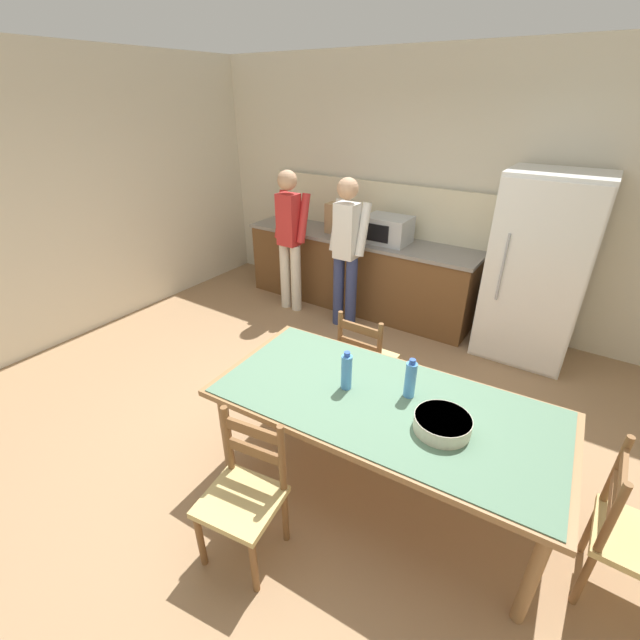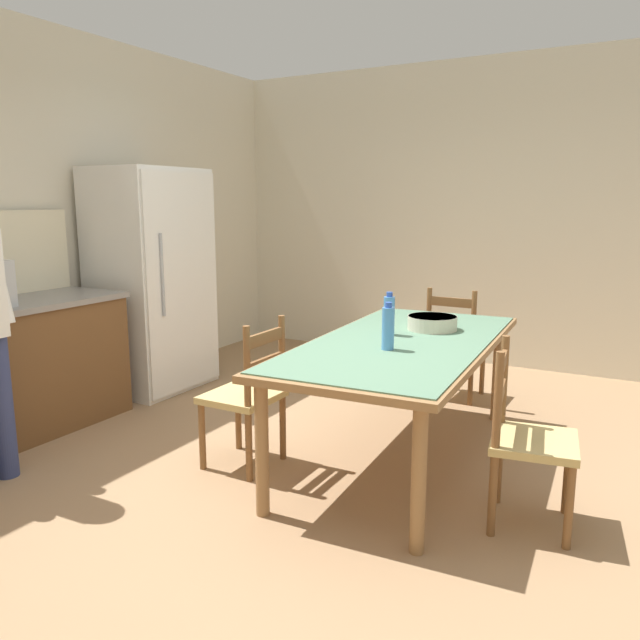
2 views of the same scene
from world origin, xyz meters
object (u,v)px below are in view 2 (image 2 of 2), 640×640
at_px(chair_side_far_left, 247,395).
at_px(bottle_near_centre, 388,328).
at_px(dining_table, 402,351).
at_px(chair_side_near_left, 526,439).
at_px(bottle_off_centre, 389,315).
at_px(refrigerator, 152,280).
at_px(serving_bowl, 432,322).
at_px(chair_head_end, 455,345).

bearing_deg(chair_side_far_left, bottle_near_centre, 108.73).
distance_m(dining_table, chair_side_near_left, 0.97).
height_order(dining_table, bottle_off_centre, bottle_off_centre).
bearing_deg(chair_side_near_left, bottle_off_centre, 51.74).
relative_size(dining_table, bottle_near_centre, 8.21).
height_order(refrigerator, chair_side_far_left, refrigerator).
bearing_deg(refrigerator, chair_side_far_left, -120.28).
relative_size(serving_bowl, chair_head_end, 0.35).
bearing_deg(serving_bowl, refrigerator, 88.82).
bearing_deg(chair_side_far_left, bottle_off_centre, 135.03).
relative_size(bottle_near_centre, chair_head_end, 0.30).
bearing_deg(bottle_near_centre, chair_side_far_left, 108.54).
bearing_deg(chair_head_end, chair_side_near_left, 117.24).
distance_m(bottle_near_centre, chair_side_far_left, 0.94).
xyz_separation_m(refrigerator, bottle_near_centre, (-0.70, -2.44, -0.04)).
height_order(dining_table, chair_side_near_left, chair_side_near_left).
distance_m(dining_table, bottle_off_centre, 0.26).
xyz_separation_m(dining_table, chair_side_far_left, (-0.53, 0.77, -0.25)).
relative_size(chair_side_near_left, chair_side_far_left, 1.00).
bearing_deg(chair_head_end, refrigerator, 22.48).
relative_size(refrigerator, bottle_off_centre, 6.85).
relative_size(bottle_near_centre, bottle_off_centre, 1.00).
bearing_deg(chair_head_end, chair_side_far_left, 70.77).
relative_size(bottle_off_centre, chair_head_end, 0.30).
height_order(bottle_near_centre, bottle_off_centre, same).
height_order(refrigerator, chair_head_end, refrigerator).
xyz_separation_m(chair_side_near_left, chair_side_far_left, (-0.09, 1.60, 0.00)).
bearing_deg(chair_side_far_left, chair_side_near_left, 93.40).
bearing_deg(dining_table, chair_head_end, 3.36).
bearing_deg(chair_head_end, serving_bowl, 98.47).
bearing_deg(dining_table, refrigerator, 79.88).
xyz_separation_m(dining_table, serving_bowl, (0.38, -0.05, 0.12)).
relative_size(bottle_near_centre, serving_bowl, 0.84).
distance_m(refrigerator, dining_table, 2.48).
relative_size(dining_table, chair_head_end, 2.44).
xyz_separation_m(serving_bowl, chair_side_far_left, (-0.92, 0.83, -0.37)).
bearing_deg(bottle_near_centre, chair_head_end, 3.35).
relative_size(dining_table, chair_side_near_left, 2.44).
distance_m(chair_side_near_left, chair_side_far_left, 1.60).
distance_m(refrigerator, chair_side_far_left, 1.98).
xyz_separation_m(chair_side_far_left, chair_head_end, (1.90, -0.69, 0.00)).
bearing_deg(refrigerator, bottle_off_centre, -98.25).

